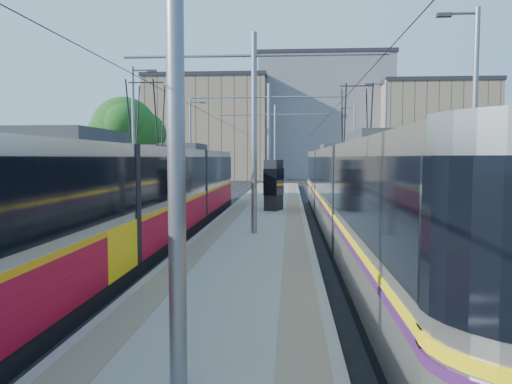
{
  "coord_description": "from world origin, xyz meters",
  "views": [
    {
      "loc": [
        1.27,
        -9.5,
        2.99
      ],
      "look_at": [
        -0.09,
        10.28,
        1.6
      ],
      "focal_mm": 35.0,
      "sensor_mm": 36.0,
      "label": 1
    }
  ],
  "objects": [
    {
      "name": "building_left",
      "position": [
        -10.0,
        60.0,
        6.95
      ],
      "size": [
        16.32,
        12.24,
        13.87
      ],
      "color": "gray",
      "rests_on": "ground"
    },
    {
      "name": "building_right",
      "position": [
        20.0,
        58.0,
        6.4
      ],
      "size": [
        14.28,
        10.2,
        12.78
      ],
      "color": "gray",
      "rests_on": "ground"
    },
    {
      "name": "tram_right",
      "position": [
        3.6,
        8.52,
        1.86
      ],
      "size": [
        2.43,
        29.55,
        5.5
      ],
      "color": "black",
      "rests_on": "ground"
    },
    {
      "name": "street_lamps",
      "position": [
        -0.0,
        21.0,
        4.18
      ],
      "size": [
        15.18,
        38.22,
        8.0
      ],
      "color": "gray",
      "rests_on": "ground"
    },
    {
      "name": "ground",
      "position": [
        0.0,
        0.0,
        0.0
      ],
      "size": [
        160.0,
        160.0,
        0.0
      ],
      "primitive_type": "plane",
      "color": "black",
      "rests_on": "ground"
    },
    {
      "name": "tactile_strip_left",
      "position": [
        -1.45,
        17.0,
        0.3
      ],
      "size": [
        0.7,
        50.0,
        0.01
      ],
      "primitive_type": "cube",
      "color": "gray",
      "rests_on": "platform"
    },
    {
      "name": "shelter",
      "position": [
        0.44,
        15.74,
        1.64
      ],
      "size": [
        1.02,
        1.32,
        2.56
      ],
      "rotation": [
        0.0,
        0.0,
        -0.3
      ],
      "color": "black",
      "rests_on": "platform"
    },
    {
      "name": "platform",
      "position": [
        0.0,
        17.0,
        0.15
      ],
      "size": [
        4.0,
        50.0,
        0.3
      ],
      "primitive_type": "cube",
      "color": "gray",
      "rests_on": "ground"
    },
    {
      "name": "building_centre",
      "position": [
        6.0,
        64.0,
        8.57
      ],
      "size": [
        18.36,
        14.28,
        17.12
      ],
      "color": "slate",
      "rests_on": "ground"
    },
    {
      "name": "rails",
      "position": [
        0.0,
        17.0,
        0.02
      ],
      "size": [
        8.71,
        70.0,
        0.03
      ],
      "color": "gray",
      "rests_on": "ground"
    },
    {
      "name": "tactile_strip_right",
      "position": [
        1.45,
        17.0,
        0.3
      ],
      "size": [
        0.7,
        50.0,
        0.01
      ],
      "primitive_type": "cube",
      "color": "gray",
      "rests_on": "platform"
    },
    {
      "name": "tram_left",
      "position": [
        -3.6,
        7.21,
        1.71
      ],
      "size": [
        2.43,
        29.62,
        5.5
      ],
      "color": "black",
      "rests_on": "ground"
    },
    {
      "name": "catenary",
      "position": [
        0.0,
        14.15,
        4.52
      ],
      "size": [
        9.2,
        70.0,
        7.0
      ],
      "color": "gray",
      "rests_on": "platform"
    },
    {
      "name": "tree",
      "position": [
        -9.37,
        22.98,
        4.69
      ],
      "size": [
        4.78,
        4.42,
        6.94
      ],
      "color": "#382314",
      "rests_on": "ground"
    }
  ]
}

